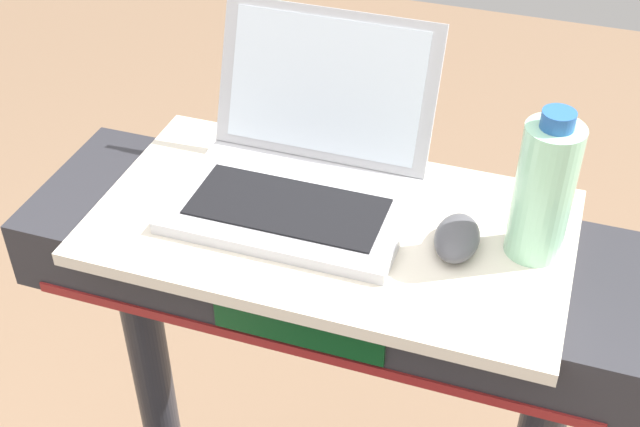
% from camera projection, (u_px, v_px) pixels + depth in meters
% --- Properties ---
extents(desk_board, '(0.66, 0.37, 0.02)m').
position_uv_depth(desk_board, '(331.00, 226.00, 1.18)').
color(desk_board, beige).
rests_on(desk_board, treadmill_base).
extents(laptop, '(0.33, 0.30, 0.23)m').
position_uv_depth(laptop, '(303.00, 165.00, 1.20)').
color(laptop, '#B7B7BC').
rests_on(laptop, desk_board).
extents(computer_mouse, '(0.06, 0.10, 0.03)m').
position_uv_depth(computer_mouse, '(457.00, 238.00, 1.12)').
color(computer_mouse, '#4C4C51').
rests_on(computer_mouse, desk_board).
extents(water_bottle, '(0.08, 0.08, 0.21)m').
position_uv_depth(water_bottle, '(544.00, 190.00, 1.06)').
color(water_bottle, '#9EDBB2').
rests_on(water_bottle, desk_board).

